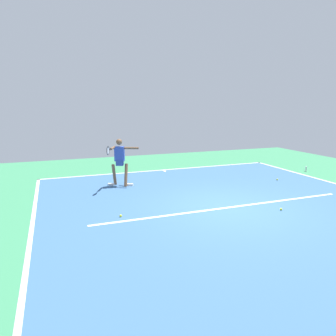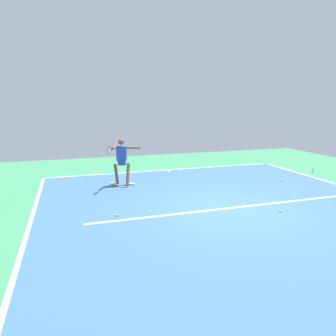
{
  "view_description": "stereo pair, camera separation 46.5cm",
  "coord_description": "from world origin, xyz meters",
  "px_view_note": "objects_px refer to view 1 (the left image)",
  "views": [
    {
      "loc": [
        4.59,
        7.31,
        2.88
      ],
      "look_at": [
        1.18,
        -1.77,
        0.9
      ],
      "focal_mm": 33.31,
      "sensor_mm": 36.0,
      "label": 1
    },
    {
      "loc": [
        4.15,
        7.46,
        2.88
      ],
      "look_at": [
        1.18,
        -1.77,
        0.9
      ],
      "focal_mm": 33.31,
      "sensor_mm": 36.0,
      "label": 2
    }
  ],
  "objects_px": {
    "tennis_ball_by_sideline": "(281,209)",
    "tennis_ball_near_player": "(121,216)",
    "tennis_player": "(120,159)",
    "tennis_ball_centre_court": "(277,179)",
    "water_bottle": "(306,169)"
  },
  "relations": [
    {
      "from": "tennis_player",
      "to": "water_bottle",
      "type": "distance_m",
      "value": 8.22
    },
    {
      "from": "tennis_ball_centre_court",
      "to": "tennis_ball_near_player",
      "type": "distance_m",
      "value": 6.8
    },
    {
      "from": "tennis_player",
      "to": "tennis_ball_near_player",
      "type": "bearing_deg",
      "value": 103.03
    },
    {
      "from": "tennis_ball_near_player",
      "to": "tennis_ball_centre_court",
      "type": "bearing_deg",
      "value": -164.23
    },
    {
      "from": "water_bottle",
      "to": "tennis_ball_by_sideline",
      "type": "bearing_deg",
      "value": 39.8
    },
    {
      "from": "tennis_ball_near_player",
      "to": "water_bottle",
      "type": "relative_size",
      "value": 0.3
    },
    {
      "from": "tennis_ball_centre_court",
      "to": "tennis_ball_by_sideline",
      "type": "height_order",
      "value": "same"
    },
    {
      "from": "tennis_ball_centre_court",
      "to": "tennis_ball_by_sideline",
      "type": "relative_size",
      "value": 1.0
    },
    {
      "from": "water_bottle",
      "to": "tennis_ball_near_player",
      "type": "bearing_deg",
      "value": 17.24
    },
    {
      "from": "tennis_ball_by_sideline",
      "to": "tennis_ball_near_player",
      "type": "bearing_deg",
      "value": -13.82
    },
    {
      "from": "tennis_player",
      "to": "tennis_ball_centre_court",
      "type": "distance_m",
      "value": 6.09
    },
    {
      "from": "tennis_player",
      "to": "tennis_ball_centre_court",
      "type": "height_order",
      "value": "tennis_player"
    },
    {
      "from": "tennis_player",
      "to": "water_bottle",
      "type": "bearing_deg",
      "value": -158.1
    },
    {
      "from": "tennis_ball_near_player",
      "to": "tennis_player",
      "type": "bearing_deg",
      "value": -101.9
    },
    {
      "from": "tennis_player",
      "to": "tennis_ball_centre_court",
      "type": "xyz_separation_m",
      "value": [
        -5.87,
        1.32,
        -0.94
      ]
    }
  ]
}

